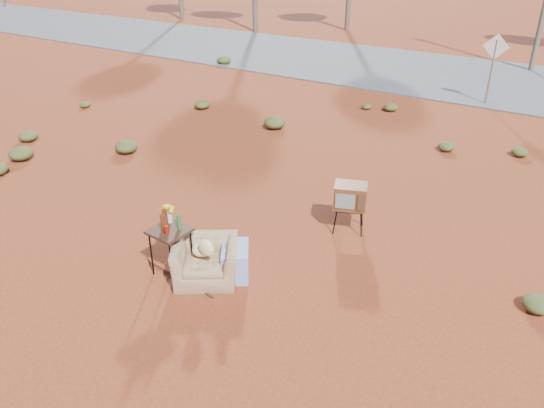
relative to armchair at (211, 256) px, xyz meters
The scene contains 8 objects.
ground 0.43m from the armchair, 47.68° to the left, with size 140.00×140.00×0.00m, color maroon.
highway 15.10m from the armchair, 89.67° to the left, with size 140.00×7.00×0.04m, color #565659.
armchair is the anchor object (origin of this frame).
tv_unit 2.85m from the armchair, 64.48° to the left, with size 0.71×0.64×0.94m.
side_table 0.81m from the armchair, 163.36° to the right, with size 0.62×0.62×1.14m.
rusty_bar 0.65m from the armchair, 140.70° to the right, with size 0.04×0.04×1.53m, color #512315.
road_sign 12.25m from the armchair, 82.53° to the left, with size 0.78×0.06×2.19m.
scrub_patch 4.57m from the armchair, 99.30° to the left, with size 17.49×8.07×0.33m.
Camera 1 is at (4.49, -5.55, 5.07)m, focal length 35.00 mm.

